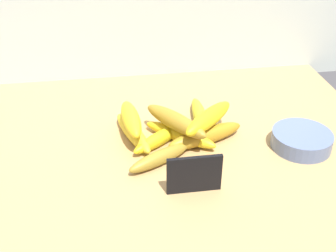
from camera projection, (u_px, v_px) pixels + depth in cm
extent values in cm
cube|color=tan|center=(156.00, 150.00, 100.19)|extent=(110.00, 76.00, 3.00)
cube|color=black|center=(194.00, 174.00, 83.27)|extent=(11.00, 0.80, 8.40)
cube|color=#926A46|center=(193.00, 187.00, 86.02)|extent=(9.90, 1.20, 0.60)
cylinder|color=slate|center=(301.00, 140.00, 97.66)|extent=(13.73, 13.73, 3.76)
ellipsoid|color=yellow|center=(180.00, 135.00, 99.85)|extent=(16.67, 14.93, 3.41)
ellipsoid|color=yellow|center=(160.00, 139.00, 98.49)|extent=(14.74, 12.22, 3.25)
ellipsoid|color=gold|center=(201.00, 119.00, 105.75)|extent=(4.41, 21.00, 3.46)
ellipsoid|color=#A77F1D|center=(205.00, 136.00, 98.80)|extent=(19.90, 10.51, 4.13)
ellipsoid|color=olive|center=(161.00, 157.00, 92.34)|extent=(15.52, 10.53, 3.25)
ellipsoid|color=yellow|center=(133.00, 133.00, 100.46)|extent=(9.22, 18.61, 3.57)
ellipsoid|color=yellow|center=(209.00, 118.00, 97.61)|extent=(15.41, 15.13, 4.05)
ellipsoid|color=olive|center=(176.00, 121.00, 97.88)|extent=(14.29, 17.64, 4.07)
ellipsoid|color=yellow|center=(131.00, 119.00, 98.47)|extent=(5.53, 16.06, 4.02)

